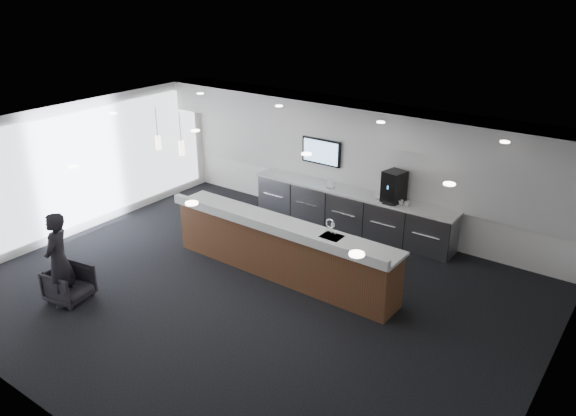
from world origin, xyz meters
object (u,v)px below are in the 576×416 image
Objects in this scene: lounge_guest at (58,260)px; service_counter at (281,249)px; armchair at (69,284)px; coffee_machine at (394,187)px.

service_counter is at bearing 109.22° from lounge_guest.
armchair is 0.40× the size of lounge_guest.
coffee_machine is at bearing 69.34° from service_counter.
coffee_machine is 6.89m from lounge_guest.
lounge_guest is at bearing -175.96° from armchair.
service_counter is at bearing -99.77° from coffee_machine.
lounge_guest is (-2.56, -3.16, 0.31)m from service_counter.
service_counter is 4.08m from lounge_guest.
coffee_machine is 6.84m from armchair.
coffee_machine is 0.39× the size of lounge_guest.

